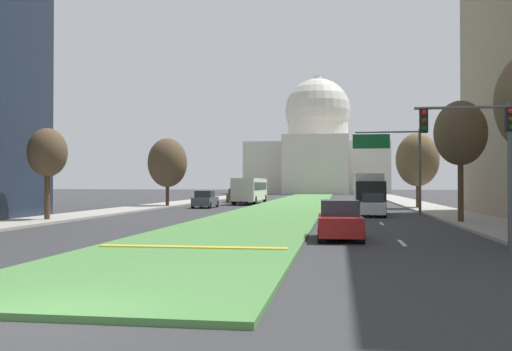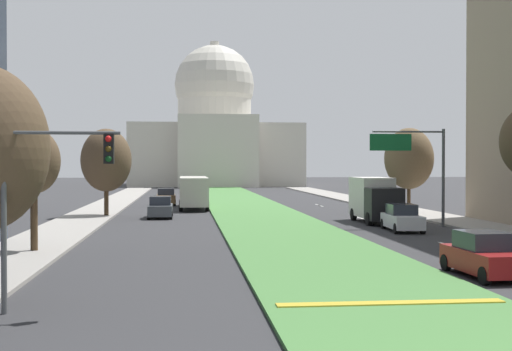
# 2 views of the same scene
# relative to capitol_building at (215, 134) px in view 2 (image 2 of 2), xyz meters

# --- Properties ---
(ground_plane) EXTENTS (278.63, 278.63, 0.00)m
(ground_plane) POSITION_rel_capitol_building_xyz_m (0.00, -62.62, -10.06)
(ground_plane) COLOR #333335
(grass_median) EXTENTS (7.44, 113.99, 0.14)m
(grass_median) POSITION_rel_capitol_building_xyz_m (0.00, -68.96, -9.99)
(grass_median) COLOR #4C8442
(grass_median) RESTS_ON ground_plane
(median_curb_nose) EXTENTS (6.69, 0.50, 0.04)m
(median_curb_nose) POSITION_rel_capitol_building_xyz_m (0.00, -115.83, -9.90)
(median_curb_nose) COLOR gold
(median_curb_nose) RESTS_ON grass_median
(lane_dashes_right) EXTENTS (0.16, 47.82, 0.01)m
(lane_dashes_right) POSITION_rel_capitol_building_xyz_m (7.58, -87.24, -10.06)
(lane_dashes_right) COLOR silver
(lane_dashes_right) RESTS_ON ground_plane
(sidewalk_left) EXTENTS (4.00, 113.99, 0.15)m
(sidewalk_left) POSITION_rel_capitol_building_xyz_m (-13.43, -75.29, -9.98)
(sidewalk_left) COLOR #9E9991
(sidewalk_left) RESTS_ON ground_plane
(sidewalk_right) EXTENTS (4.00, 113.99, 0.15)m
(sidewalk_right) POSITION_rel_capitol_building_xyz_m (13.43, -75.29, -9.98)
(sidewalk_right) COLOR #9E9991
(sidewalk_right) RESTS_ON ground_plane
(capitol_building) EXTENTS (32.34, 29.01, 28.33)m
(capitol_building) POSITION_rel_capitol_building_xyz_m (0.00, 0.00, 0.00)
(capitol_building) COLOR beige
(capitol_building) RESTS_ON ground_plane
(traffic_light_near_left) EXTENTS (3.34, 0.35, 5.20)m
(traffic_light_near_left) POSITION_rel_capitol_building_xyz_m (-10.09, -115.45, -6.26)
(traffic_light_near_left) COLOR #515456
(traffic_light_near_left) RESTS_ON ground_plane
(overhead_guide_sign) EXTENTS (5.11, 0.20, 6.50)m
(overhead_guide_sign) POSITION_rel_capitol_building_xyz_m (9.30, -91.23, -5.44)
(overhead_guide_sign) COLOR #515456
(overhead_guide_sign) RESTS_ON ground_plane
(street_tree_left_mid) EXTENTS (2.44, 2.44, 5.84)m
(street_tree_left_mid) POSITION_rel_capitol_building_xyz_m (-12.91, -102.30, -5.80)
(street_tree_left_mid) COLOR #4C3823
(street_tree_left_mid) RESTS_ON ground_plane
(street_tree_left_far) EXTENTS (3.96, 3.96, 6.95)m
(street_tree_left_far) POSITION_rel_capitol_building_xyz_m (-12.06, -80.29, -5.60)
(street_tree_left_far) COLOR #4C3823
(street_tree_left_far) RESTS_ON ground_plane
(street_tree_right_far) EXTENTS (4.02, 4.02, 7.14)m
(street_tree_right_far) POSITION_rel_capitol_building_xyz_m (12.40, -80.42, -5.45)
(street_tree_right_far) COLOR #4C3823
(street_tree_right_far) RESTS_ON ground_plane
(sedan_lead_stopped) EXTENTS (1.98, 4.19, 1.67)m
(sedan_lead_stopped) POSITION_rel_capitol_building_xyz_m (5.11, -110.79, -9.27)
(sedan_lead_stopped) COLOR maroon
(sedan_lead_stopped) RESTS_ON ground_plane
(sedan_midblock) EXTENTS (2.06, 4.42, 1.68)m
(sedan_midblock) POSITION_rel_capitol_building_xyz_m (7.52, -93.70, -9.27)
(sedan_midblock) COLOR silver
(sedan_midblock) RESTS_ON ground_plane
(sedan_distant) EXTENTS (1.87, 4.14, 1.68)m
(sedan_distant) POSITION_rel_capitol_building_xyz_m (-7.78, -81.83, -9.27)
(sedan_distant) COLOR #4C5156
(sedan_distant) RESTS_ON ground_plane
(sedan_far_horizon) EXTENTS (2.07, 4.36, 1.71)m
(sedan_far_horizon) POSITION_rel_capitol_building_xyz_m (-7.82, -64.97, -9.26)
(sedan_far_horizon) COLOR brown
(sedan_far_horizon) RESTS_ON ground_plane
(box_truck_delivery) EXTENTS (2.40, 6.40, 3.20)m
(box_truck_delivery) POSITION_rel_capitol_building_xyz_m (7.54, -87.43, -8.38)
(box_truck_delivery) COLOR black
(box_truck_delivery) RESTS_ON ground_plane
(city_bus) EXTENTS (2.62, 11.00, 2.95)m
(city_bus) POSITION_rel_capitol_building_xyz_m (-5.11, -70.86, -8.29)
(city_bus) COLOR beige
(city_bus) RESTS_ON ground_plane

